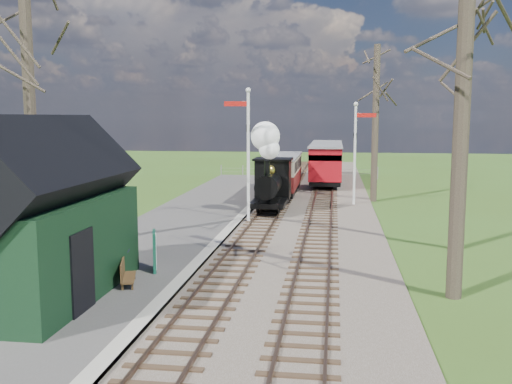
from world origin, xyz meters
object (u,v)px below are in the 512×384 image
locomotive (270,173)px  red_carriage_a (326,164)px  station_shed (43,219)px  semaphore_near (247,145)px  coach (282,173)px  bench (125,273)px  semaphore_far (356,146)px  sign_board (155,251)px  red_carriage_b (327,159)px  person (124,254)px

locomotive → red_carriage_a: 11.48m
station_shed → semaphore_near: 12.58m
coach → bench: bearing=-97.5°
coach → semaphore_far: bearing=-34.2°
red_carriage_a → sign_board: (-4.83, -23.23, -0.82)m
locomotive → red_carriage_b: (2.61, 16.67, -0.44)m
semaphore_far → sign_board: (-6.60, -15.15, -2.53)m
red_carriage_b → person: (-5.54, -29.48, -0.76)m
red_carriage_a → bench: size_ratio=4.41×
semaphore_near → sign_board: size_ratio=5.03×
bench → semaphore_near: bearing=80.3°
red_carriage_b → person: 30.01m
locomotive → red_carriage_a: locomotive is taller
locomotive → red_carriage_b: locomotive is taller
station_shed → coach: (4.30, 20.98, -0.75)m
semaphore_far → locomotive: 5.51m
locomotive → bench: size_ratio=3.51×
red_carriage_b → bench: (-5.20, -30.28, -1.11)m
locomotive → person: size_ratio=3.36×
red_carriage_b → person: red_carriage_b is taller
semaphore_far → red_carriage_a: size_ratio=1.01×
locomotive → red_carriage_b: 16.88m
red_carriage_b → red_carriage_a: bearing=-90.0°
red_carriage_a → bench: red_carriage_a is taller
semaphore_far → semaphore_near: bearing=-130.6°
semaphore_near → person: bearing=-102.4°
semaphore_far → locomotive: bearing=-144.9°
red_carriage_b → semaphore_near: bearing=-99.8°
coach → sign_board: bearing=-97.0°
locomotive → red_carriage_a: (2.61, 11.17, -0.44)m
coach → red_carriage_a: 5.73m
coach → sign_board: (-2.23, -18.13, -0.70)m
semaphore_near → red_carriage_a: bearing=76.5°
red_carriage_a → red_carriage_b: bearing=90.0°
semaphore_near → semaphore_far: 7.91m
semaphore_near → coach: 9.25m
red_carriage_b → coach: bearing=-103.8°
bench → red_carriage_b: bearing=80.3°
red_carriage_b → locomotive: bearing=-98.9°
station_shed → bench: size_ratio=4.91×
semaphore_near → bench: bearing=-99.7°
sign_board → person: size_ratio=0.92×
locomotive → red_carriage_b: size_ratio=0.80×
semaphore_near → coach: (0.77, 8.98, -2.10)m
coach → red_carriage_b: red_carriage_b is taller
coach → bench: coach is taller
semaphore_far → sign_board: bearing=-113.6°
semaphore_near → red_carriage_b: semaphore_near is taller
semaphore_far → coach: bearing=145.8°
semaphore_near → station_shed: bearing=-106.4°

